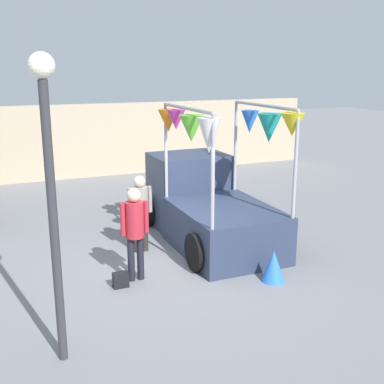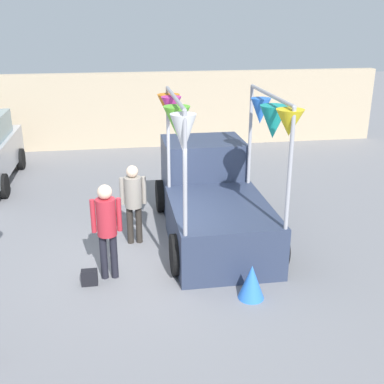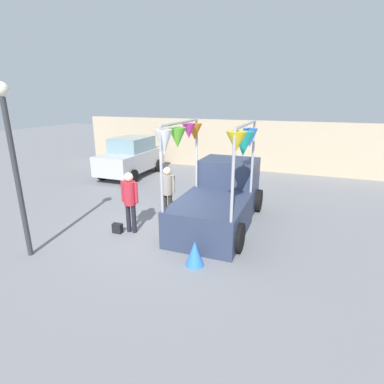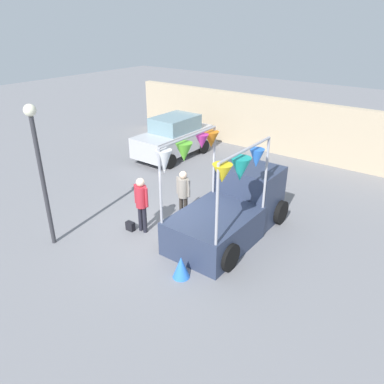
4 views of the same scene
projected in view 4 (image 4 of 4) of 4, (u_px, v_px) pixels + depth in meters
The scene contains 9 objects.
ground_plane at pixel (170, 232), 11.47m from camera, with size 60.00×60.00×0.00m, color slate.
vendor_truck at pixel (233, 205), 11.18m from camera, with size 2.43×4.10×3.13m.
parked_car at pixel (174, 137), 17.25m from camera, with size 1.88×4.00×1.88m.
person_customer at pixel (141, 200), 11.08m from camera, with size 0.53×0.34×1.77m.
person_vendor at pixel (183, 191), 11.81m from camera, with size 0.53×0.34×1.67m.
handbag at pixel (130, 226), 11.53m from camera, with size 0.28×0.16×0.28m, color black.
street_lamp at pixel (39, 158), 9.84m from camera, with size 0.32×0.32×4.05m.
brick_boundary_wall at pixel (292, 129), 17.20m from camera, with size 18.00×0.36×2.60m, color tan.
folded_kite_bundle_azure at pixel (181, 267), 9.39m from camera, with size 0.44×0.44×0.60m, color blue.
Camera 4 is at (6.48, -7.43, 6.03)m, focal length 35.00 mm.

